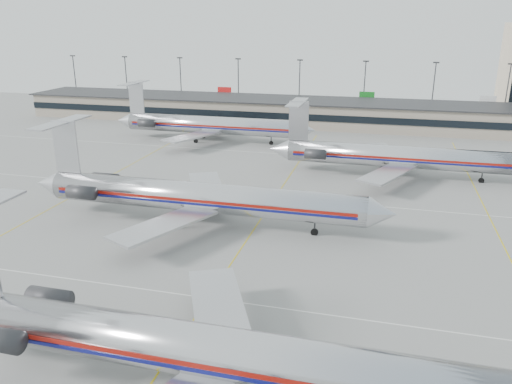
% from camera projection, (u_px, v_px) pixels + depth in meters
% --- Properties ---
extents(ground, '(260.00, 260.00, 0.00)m').
position_uv_depth(ground, '(165.00, 363.00, 38.84)').
color(ground, gray).
rests_on(ground, ground).
extents(apron_markings, '(160.00, 0.15, 0.02)m').
position_uv_depth(apron_markings, '(208.00, 298.00, 48.00)').
color(apron_markings, silver).
rests_on(apron_markings, ground).
extents(terminal, '(162.00, 17.00, 6.25)m').
position_uv_depth(terminal, '(324.00, 113.00, 127.54)').
color(terminal, gray).
rests_on(terminal, ground).
extents(light_mast_row, '(163.60, 0.40, 15.28)m').
position_uv_depth(light_mast_row, '(331.00, 85.00, 138.63)').
color(light_mast_row, '#38383D').
rests_on(light_mast_row, ground).
extents(jet_foreground, '(47.17, 27.77, 12.35)m').
position_uv_depth(jet_foreground, '(200.00, 349.00, 34.78)').
color(jet_foreground, silver).
rests_on(jet_foreground, ground).
extents(jet_second_row, '(49.10, 28.91, 12.85)m').
position_uv_depth(jet_second_row, '(195.00, 196.00, 64.74)').
color(jet_second_row, silver).
rests_on(jet_second_row, ground).
extents(jet_third_row, '(45.21, 27.81, 12.36)m').
position_uv_depth(jet_third_row, '(395.00, 156.00, 84.59)').
color(jet_third_row, silver).
rests_on(jet_third_row, ground).
extents(jet_back_row, '(45.96, 28.27, 12.57)m').
position_uv_depth(jet_back_row, '(208.00, 125.00, 110.08)').
color(jet_back_row, silver).
rests_on(jet_back_row, ground).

